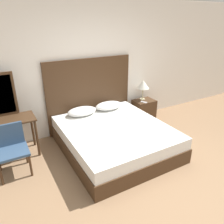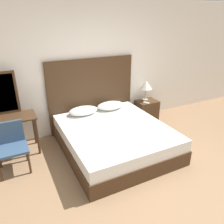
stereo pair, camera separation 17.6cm
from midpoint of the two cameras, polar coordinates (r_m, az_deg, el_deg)
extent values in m
plane|color=#8C6B4C|center=(3.47, 9.96, -18.82)|extent=(16.00, 16.00, 0.00)
cube|color=white|center=(4.69, -7.35, 11.35)|extent=(10.00, 0.06, 2.70)
cube|color=#422B19|center=(4.18, -0.51, -8.02)|extent=(1.82, 2.07, 0.27)
cube|color=white|center=(4.06, -0.52, -5.11)|extent=(1.79, 2.02, 0.21)
cube|color=#422B19|center=(4.77, -6.78, 4.49)|extent=(1.92, 0.05, 1.56)
ellipsoid|color=white|center=(4.51, -8.95, 0.19)|extent=(0.60, 0.38, 0.15)
ellipsoid|color=white|center=(4.75, -1.89, 1.68)|extent=(0.60, 0.38, 0.15)
cube|color=#B7B7BC|center=(4.31, 3.20, -1.68)|extent=(0.11, 0.16, 0.01)
cube|color=#422B19|center=(5.36, 7.37, 0.54)|extent=(0.50, 0.38, 0.50)
cylinder|color=tan|center=(5.32, 6.99, 3.37)|extent=(0.13, 0.13, 0.02)
cylinder|color=tan|center=(5.28, 7.06, 4.80)|extent=(0.02, 0.02, 0.26)
cone|color=silver|center=(5.21, 7.18, 7.17)|extent=(0.29, 0.29, 0.19)
cube|color=#B7B7BC|center=(5.15, 7.33, 2.59)|extent=(0.13, 0.17, 0.01)
cube|color=#422B19|center=(4.14, -27.43, -2.17)|extent=(0.98, 0.48, 0.02)
cylinder|color=#422B19|center=(4.14, -20.12, -6.53)|extent=(0.04, 0.04, 0.70)
cylinder|color=#422B19|center=(4.49, -21.11, -4.22)|extent=(0.04, 0.04, 0.70)
cube|color=#334C6B|center=(3.81, -25.90, -9.40)|extent=(0.48, 0.44, 0.04)
cube|color=#334C6B|center=(3.89, -26.73, -5.35)|extent=(0.46, 0.04, 0.37)
cylinder|color=#422B19|center=(3.77, -28.30, -14.19)|extent=(0.04, 0.04, 0.38)
cylinder|color=#422B19|center=(3.77, -21.79, -12.88)|extent=(0.04, 0.04, 0.38)
cylinder|color=#422B19|center=(4.09, -22.69, -9.97)|extent=(0.04, 0.04, 0.38)
camera|label=1|loc=(0.09, -91.27, -0.55)|focal=35.00mm
camera|label=2|loc=(0.09, 88.73, 0.55)|focal=35.00mm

